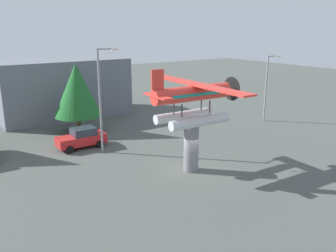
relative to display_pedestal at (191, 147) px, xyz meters
name	(u,v)px	position (x,y,z in m)	size (l,w,h in m)	color
ground_plane	(191,170)	(0.00, 0.00, -1.81)	(140.00, 140.00, 0.00)	#4C514C
display_pedestal	(191,147)	(0.00, 0.00, 0.00)	(1.10, 1.10, 3.62)	slate
floatplane_monument	(194,100)	(0.13, 0.00, 3.48)	(6.95, 10.43, 4.00)	silver
car_mid_red	(82,138)	(-4.71, 9.51, -0.93)	(4.20, 2.02, 1.76)	red
streetlight_primary	(102,94)	(-3.57, 7.35, 3.17)	(1.84, 0.28, 8.66)	gray
streetlight_secondary	(268,83)	(15.89, 6.78, 2.44)	(1.84, 0.28, 7.26)	gray
storefront_building	(62,88)	(-2.11, 22.00, 1.51)	(14.49, 7.45, 6.64)	slate
tree_east	(77,90)	(-3.19, 14.13, 2.48)	(4.66, 4.66, 6.88)	brown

